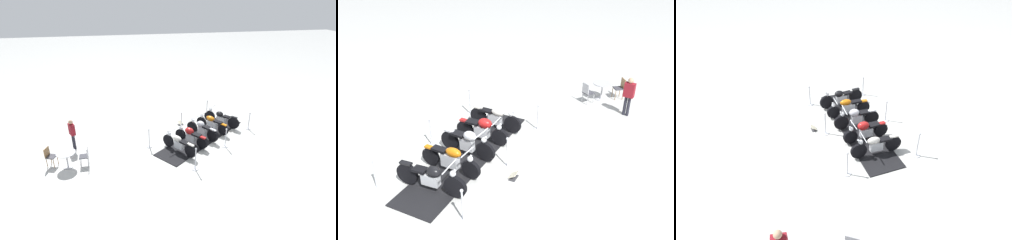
# 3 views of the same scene
# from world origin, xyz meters

# --- Properties ---
(ground_plane) EXTENTS (80.00, 80.00, 0.00)m
(ground_plane) POSITION_xyz_m (0.00, 0.00, 0.00)
(ground_plane) COLOR silver
(display_platform) EXTENTS (5.01, 5.82, 0.03)m
(display_platform) POSITION_xyz_m (0.00, 0.00, 0.02)
(display_platform) COLOR black
(display_platform) RESTS_ON ground_plane
(motorcycle_black) EXTENTS (1.79, 1.60, 1.00)m
(motorcycle_black) POSITION_xyz_m (-1.26, 1.56, 0.48)
(motorcycle_black) COLOR black
(motorcycle_black) RESTS_ON display_platform
(motorcycle_copper) EXTENTS (1.80, 1.34, 0.90)m
(motorcycle_copper) POSITION_xyz_m (-0.64, 0.77, 0.48)
(motorcycle_copper) COLOR black
(motorcycle_copper) RESTS_ON display_platform
(motorcycle_chrome) EXTENTS (1.81, 1.29, 0.99)m
(motorcycle_chrome) POSITION_xyz_m (-0.03, -0.02, 0.52)
(motorcycle_chrome) COLOR black
(motorcycle_chrome) RESTS_ON display_platform
(motorcycle_maroon) EXTENTS (1.67, 1.36, 0.91)m
(motorcycle_maroon) POSITION_xyz_m (0.59, -0.81, 0.50)
(motorcycle_maroon) COLOR black
(motorcycle_maroon) RESTS_ON display_platform
(motorcycle_cream) EXTENTS (1.80, 1.33, 0.97)m
(motorcycle_cream) POSITION_xyz_m (1.21, -1.60, 0.49)
(motorcycle_cream) COLOR black
(motorcycle_cream) RESTS_ON display_platform
(stanchion_left_front) EXTENTS (0.30, 0.30, 1.05)m
(stanchion_left_front) POSITION_xyz_m (-0.46, 2.98, 0.37)
(stanchion_left_front) COLOR silver
(stanchion_left_front) RESTS_ON ground_plane
(stanchion_left_rear) EXTENTS (0.33, 0.33, 1.12)m
(stanchion_left_rear) POSITION_xyz_m (2.78, -1.18, 0.36)
(stanchion_left_rear) COLOR silver
(stanchion_left_rear) RESTS_ON ground_plane
(stanchion_left_mid) EXTENTS (0.33, 0.33, 1.05)m
(stanchion_left_mid) POSITION_xyz_m (1.16, 0.90, 0.33)
(stanchion_left_mid) COLOR silver
(stanchion_left_mid) RESTS_ON ground_plane
(stanchion_right_rear) EXTENTS (0.29, 0.29, 1.04)m
(stanchion_right_rear) POSITION_xyz_m (0.46, -2.98, 0.37)
(stanchion_right_rear) COLOR silver
(stanchion_right_rear) RESTS_ON ground_plane
(stanchion_right_mid) EXTENTS (0.31, 0.31, 1.08)m
(stanchion_right_mid) POSITION_xyz_m (-1.16, -0.90, 0.36)
(stanchion_right_mid) COLOR silver
(stanchion_right_mid) RESTS_ON ground_plane
(stanchion_right_front) EXTENTS (0.34, 0.34, 1.04)m
(stanchion_right_front) POSITION_xyz_m (-2.78, 1.18, 0.32)
(stanchion_right_front) COLOR silver
(stanchion_right_front) RESTS_ON ground_plane
(info_placard) EXTENTS (0.38, 0.40, 0.21)m
(info_placard) POSITION_xyz_m (-1.78, -0.80, 0.07)
(info_placard) COLOR #333338
(info_placard) RESTS_ON ground_plane
(cafe_table) EXTENTS (0.86, 0.86, 0.77)m
(cafe_table) POSITION_xyz_m (1.53, -6.89, 0.59)
(cafe_table) COLOR #B7B7BC
(cafe_table) RESTS_ON ground_plane
(cafe_chair_near_table) EXTENTS (0.41, 0.41, 0.92)m
(cafe_chair_near_table) POSITION_xyz_m (1.51, -6.07, 0.53)
(cafe_chair_near_table) COLOR #B7B7BC
(cafe_chair_near_table) RESTS_ON ground_plane
(cafe_chair_across_table) EXTENTS (0.51, 0.51, 0.92)m
(cafe_chair_across_table) POSITION_xyz_m (1.26, -7.66, 0.54)
(cafe_chair_across_table) COLOR olive
(cafe_chair_across_table) RESTS_ON ground_plane
(bystander_person) EXTENTS (0.46, 0.38, 1.62)m
(bystander_person) POSITION_xyz_m (-0.11, -6.79, 0.96)
(bystander_person) COLOR #23232D
(bystander_person) RESTS_ON ground_plane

